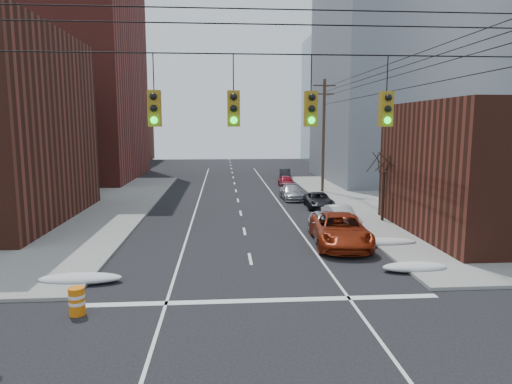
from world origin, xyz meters
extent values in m
cube|color=maroon|center=(-24.00, 48.00, 15.00)|extent=(24.00, 20.00, 30.00)
cube|color=#4A2116|center=(-26.00, 74.00, 6.00)|extent=(22.00, 18.00, 12.00)
cube|color=gray|center=(22.00, 44.00, 12.50)|extent=(22.00, 20.00, 25.00)
cube|color=gray|center=(24.00, 70.00, 11.00)|extent=(20.00, 18.00, 22.00)
cylinder|color=#473323|center=(8.50, 34.00, 5.50)|extent=(0.28, 0.28, 11.00)
cube|color=#473323|center=(8.50, 34.00, 10.40)|extent=(2.20, 0.12, 0.12)
cube|color=#473323|center=(8.50, 34.00, 9.60)|extent=(1.80, 0.12, 0.12)
cylinder|color=black|center=(0.00, 3.00, 8.60)|extent=(17.00, 0.04, 0.04)
cylinder|color=black|center=(-3.20, 3.00, 8.10)|extent=(0.03, 0.03, 1.00)
cube|color=olive|center=(-3.20, 3.00, 7.10)|extent=(0.35, 0.30, 1.00)
sphere|color=black|center=(-3.20, 2.83, 7.42)|extent=(0.20, 0.20, 0.20)
sphere|color=black|center=(-3.20, 2.83, 7.10)|extent=(0.20, 0.20, 0.20)
sphere|color=#0CE526|center=(-3.20, 2.83, 6.78)|extent=(0.20, 0.20, 0.20)
cylinder|color=black|center=(-1.00, 3.00, 8.10)|extent=(0.03, 0.03, 1.00)
cube|color=olive|center=(-1.00, 3.00, 7.10)|extent=(0.35, 0.30, 1.00)
sphere|color=black|center=(-1.00, 2.83, 7.42)|extent=(0.20, 0.20, 0.20)
sphere|color=black|center=(-1.00, 2.83, 7.10)|extent=(0.20, 0.20, 0.20)
sphere|color=#0CE526|center=(-1.00, 2.83, 6.78)|extent=(0.20, 0.20, 0.20)
cylinder|color=black|center=(1.20, 3.00, 8.10)|extent=(0.03, 0.03, 1.00)
cube|color=olive|center=(1.20, 3.00, 7.10)|extent=(0.35, 0.30, 1.00)
sphere|color=black|center=(1.20, 2.83, 7.42)|extent=(0.20, 0.20, 0.20)
sphere|color=black|center=(1.20, 2.83, 7.10)|extent=(0.20, 0.20, 0.20)
sphere|color=#0CE526|center=(1.20, 2.83, 6.78)|extent=(0.20, 0.20, 0.20)
cylinder|color=black|center=(3.40, 3.00, 8.10)|extent=(0.03, 0.03, 1.00)
cube|color=olive|center=(3.40, 3.00, 7.10)|extent=(0.35, 0.30, 1.00)
sphere|color=black|center=(3.40, 2.83, 7.42)|extent=(0.20, 0.20, 0.20)
sphere|color=black|center=(3.40, 2.83, 7.10)|extent=(0.20, 0.20, 0.20)
sphere|color=#0CE526|center=(3.40, 2.83, 6.78)|extent=(0.20, 0.20, 0.20)
cylinder|color=black|center=(9.60, 20.00, 1.75)|extent=(0.20, 0.20, 3.50)
cylinder|color=black|center=(9.98, 20.12, 4.07)|extent=(0.27, 0.82, 1.19)
cylinder|color=black|center=(9.82, 20.57, 4.16)|extent=(1.17, 0.54, 1.38)
cylinder|color=black|center=(9.17, 20.74, 4.19)|extent=(1.44, 1.00, 1.48)
cylinder|color=black|center=(9.20, 20.06, 4.07)|extent=(0.17, 0.84, 1.19)
cylinder|color=black|center=(9.15, 19.58, 4.16)|extent=(0.82, 0.99, 1.40)
cylinder|color=black|center=(9.66, 19.15, 4.19)|extent=(1.74, 0.21, 1.43)
cylinder|color=black|center=(9.93, 19.77, 4.07)|extent=(0.48, 0.73, 1.20)
ellipsoid|color=silver|center=(-7.40, 9.00, 0.21)|extent=(3.50, 1.08, 0.42)
ellipsoid|color=silver|center=(7.40, 9.50, 0.21)|extent=(3.00, 1.08, 0.42)
ellipsoid|color=silver|center=(7.40, 14.00, 0.21)|extent=(4.00, 1.08, 0.42)
imported|color=maroon|center=(5.15, 14.27, 0.87)|extent=(3.41, 6.46, 1.73)
imported|color=#A4A4A9|center=(4.80, 16.00, 0.79)|extent=(2.08, 4.73, 1.58)
imported|color=silver|center=(6.40, 18.97, 0.68)|extent=(1.82, 4.22, 1.35)
imported|color=black|center=(6.40, 25.85, 0.62)|extent=(2.23, 4.51, 1.23)
imported|color=#A1A1A6|center=(4.81, 30.17, 0.63)|extent=(1.89, 4.38, 1.26)
imported|color=maroon|center=(5.54, 38.75, 0.61)|extent=(1.55, 3.64, 1.23)
imported|color=black|center=(6.40, 46.09, 0.63)|extent=(1.77, 3.98, 1.27)
imported|color=white|center=(-15.87, 24.26, 0.86)|extent=(4.59, 2.95, 1.43)
imported|color=#A9AAAE|center=(-15.42, 26.15, 0.86)|extent=(5.59, 4.04, 1.41)
imported|color=#AFAFB4|center=(-16.86, 25.62, 0.82)|extent=(4.21, 2.49, 1.34)
cylinder|color=orange|center=(-6.50, 5.68, 0.50)|extent=(0.71, 0.71, 0.99)
cylinder|color=white|center=(-6.50, 5.68, 0.69)|extent=(0.73, 0.73, 0.12)
cylinder|color=white|center=(-6.50, 5.68, 0.45)|extent=(0.73, 0.73, 0.12)
camera|label=1|loc=(-1.32, -10.05, 6.64)|focal=32.00mm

